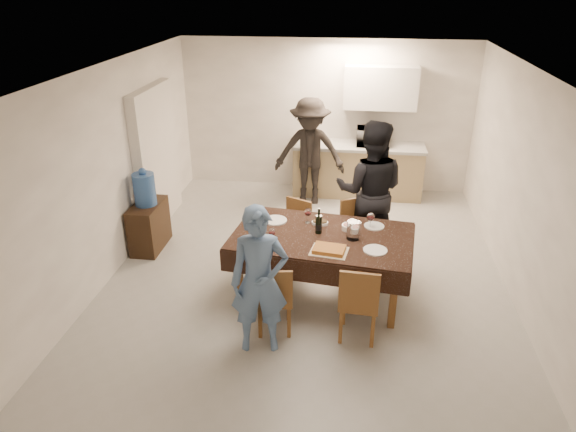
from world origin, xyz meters
name	(u,v)px	position (x,y,z in m)	size (l,w,h in m)	color
floor	(308,269)	(0.00, 0.00, 0.00)	(5.00, 6.00, 0.02)	#A4A4A0
ceiling	(312,68)	(0.00, 0.00, 2.60)	(5.00, 6.00, 0.02)	white
wall_back	(326,116)	(0.00, 3.00, 1.30)	(5.00, 0.02, 2.60)	white
wall_front	(269,333)	(0.00, -3.00, 1.30)	(5.00, 0.02, 2.60)	white
wall_left	(115,169)	(-2.50, 0.00, 1.30)	(0.02, 6.00, 2.60)	white
wall_right	(524,188)	(2.50, 0.00, 1.30)	(0.02, 6.00, 2.60)	white
stub_partition	(157,157)	(-2.42, 1.20, 1.05)	(0.15, 1.40, 2.10)	silver
kitchen_base_cabinet	(357,171)	(0.60, 2.68, 0.43)	(2.20, 0.60, 0.86)	tan
kitchen_worktop	(359,146)	(0.60, 2.68, 0.89)	(2.24, 0.64, 0.05)	#A6A7A2
upper_cabinet	(381,88)	(0.90, 2.82, 1.85)	(1.20, 0.34, 0.70)	silver
dining_table	(322,238)	(0.21, -0.53, 0.77)	(2.19, 1.44, 0.80)	black
chair_near_left	(273,293)	(-0.24, -1.36, 0.51)	(0.43, 0.43, 0.45)	brown
chair_near_right	(360,297)	(0.66, -1.37, 0.55)	(0.44, 0.44, 0.49)	brown
chair_far_left	(291,229)	(-0.24, 0.14, 0.52)	(0.51, 0.53, 0.46)	brown
chair_far_right	(360,231)	(0.66, 0.13, 0.55)	(0.56, 0.59, 0.49)	brown
console	(149,226)	(-2.28, 0.32, 0.34)	(0.36, 0.73, 0.67)	black
water_jug	(144,189)	(-2.28, 0.32, 0.89)	(0.30, 0.30, 0.45)	#3867B2
wine_bottle	(319,221)	(0.16, -0.48, 0.96)	(0.08, 0.08, 0.31)	black
water_pitcher	(353,230)	(0.56, -0.58, 0.92)	(0.14, 0.14, 0.22)	white
savoury_tart	(329,249)	(0.31, -0.91, 0.83)	(0.40, 0.30, 0.05)	#AC7532
salad_bowl	(349,227)	(0.51, -0.35, 0.84)	(0.17, 0.17, 0.06)	white
mushroom_dish	(320,223)	(0.16, -0.25, 0.82)	(0.18, 0.18, 0.03)	white
wine_glass_a	(272,235)	(-0.34, -0.78, 0.89)	(0.08, 0.08, 0.17)	white
wine_glass_b	(370,220)	(0.76, -0.28, 0.91)	(0.09, 0.09, 0.20)	white
wine_glass_c	(308,216)	(0.01, -0.23, 0.90)	(0.09, 0.09, 0.19)	white
plate_near_left	(267,243)	(-0.39, -0.83, 0.81)	(0.24, 0.24, 0.01)	white
plate_near_right	(375,250)	(0.81, -0.83, 0.81)	(0.26, 0.26, 0.02)	white
plate_far_left	(275,220)	(-0.39, -0.23, 0.81)	(0.29, 0.29, 0.02)	white
plate_far_right	(374,226)	(0.81, -0.23, 0.81)	(0.24, 0.24, 0.01)	white
microwave	(373,137)	(0.83, 2.68, 1.06)	(0.54, 0.37, 0.30)	silver
person_near	(259,281)	(-0.34, -1.58, 0.80)	(0.58, 0.38, 1.59)	#5474A0
person_far	(370,191)	(0.76, 0.52, 0.95)	(0.93, 0.72, 1.91)	black
person_kitchen	(310,152)	(-0.20, 2.23, 0.89)	(1.15, 0.66, 1.79)	black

